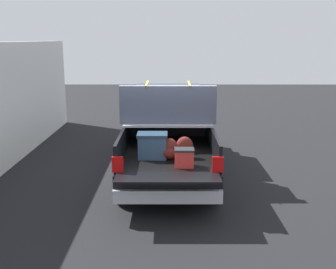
% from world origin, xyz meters
% --- Properties ---
extents(ground_plane, '(40.00, 40.00, 0.00)m').
position_xyz_m(ground_plane, '(0.00, 0.00, 0.00)').
color(ground_plane, black).
extents(pickup_truck, '(6.05, 2.07, 2.23)m').
position_xyz_m(pickup_truck, '(0.37, 0.00, 0.98)').
color(pickup_truck, black).
rests_on(pickup_truck, ground_plane).
extents(building_facade, '(11.31, 0.36, 3.11)m').
position_xyz_m(building_facade, '(0.61, 4.15, 1.55)').
color(building_facade, white).
rests_on(building_facade, ground_plane).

